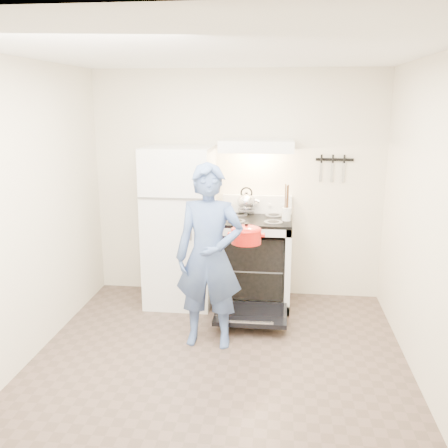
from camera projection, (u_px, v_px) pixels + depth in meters
The scene contains 15 objects.
floor at pixel (216, 371), 4.10m from camera, with size 3.60×3.60×0.00m, color brown.
back_wall at pixel (237, 185), 5.53m from camera, with size 3.20×0.02×2.50m, color beige.
refrigerator at pixel (180, 226), 5.36m from camera, with size 0.70×0.70×1.70m, color silver.
stove_body at pixel (255, 263), 5.38m from camera, with size 0.76×0.65×0.92m, color silver.
cooktop at pixel (256, 220), 5.27m from camera, with size 0.76×0.65×0.03m, color black.
backsplash at pixel (257, 204), 5.52m from camera, with size 0.76×0.07×0.20m, color silver.
oven_door at pixel (251, 314), 4.89m from camera, with size 0.70×0.54×0.04m, color black.
oven_rack at pixel (255, 265), 5.39m from camera, with size 0.60×0.52×0.01m, color slate.
range_hood at pixel (257, 146), 5.16m from camera, with size 0.76×0.50×0.12m, color silver.
knife_strip at pixel (335, 160), 5.33m from camera, with size 0.40×0.02×0.03m, color black.
pizza_stone at pixel (262, 265), 5.34m from camera, with size 0.37×0.37×0.02m, color #956B4F.
tea_kettle at pixel (246, 201), 5.45m from camera, with size 0.24×0.20×0.30m, color #BABABF, non-canonical shape.
utensil_jar at pixel (286, 214), 5.05m from camera, with size 0.09×0.09×0.13m, color silver.
person at pixel (209, 257), 4.39m from camera, with size 0.60×0.39×1.65m, color navy.
dutch_oven at pixel (246, 237), 4.69m from camera, with size 0.35×0.28×0.23m, color red, non-canonical shape.
Camera 1 is at (0.50, -3.66, 2.16)m, focal length 40.00 mm.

